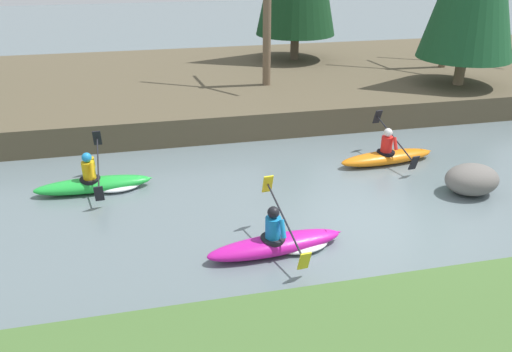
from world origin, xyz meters
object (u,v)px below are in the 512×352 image
Objects in this scene: kayaker_middle at (281,242)px; boulder_midstream at (472,179)px; kayaker_lead at (388,156)px; kayaker_trailing at (98,183)px.

boulder_midstream is at bearing 9.50° from kayaker_middle.
boulder_midstream is at bearing -67.14° from kayaker_lead.
kayaker_lead is 2.17× the size of boulder_midstream.
kayaker_middle reaches higher than boulder_midstream.
kayaker_middle is 2.17× the size of boulder_midstream.
kayaker_middle is 5.23m from boulder_midstream.
kayaker_trailing is (-3.60, 3.46, 0.00)m from kayaker_middle.
kayaker_trailing reaches higher than boulder_midstream.
boulder_midstream is (8.63, -2.06, 0.17)m from kayaker_trailing.
kayaker_trailing is 2.16× the size of boulder_midstream.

